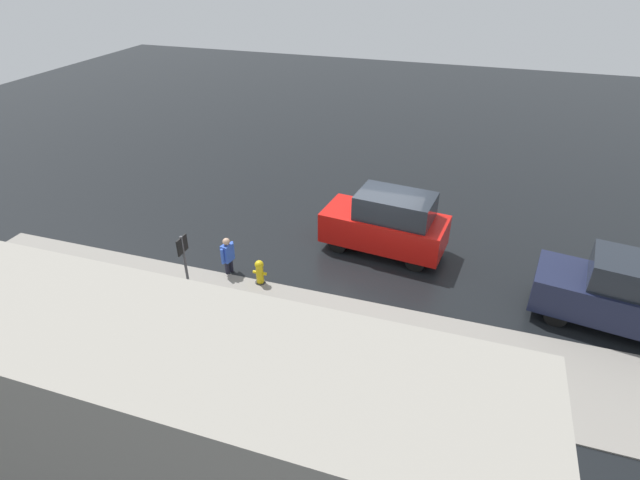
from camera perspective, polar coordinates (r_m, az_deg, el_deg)
ground_plane at (r=16.34m, az=6.44°, el=-1.51°), size 60.00×60.00×0.00m
kerb_strip at (r=13.05m, az=2.37°, el=-10.94°), size 24.00×3.20×0.04m
moving_hatchback at (r=16.00m, az=7.66°, el=1.94°), size 4.07×2.14×2.06m
parked_sedan at (r=15.01m, az=31.85°, el=-5.35°), size 4.52×2.39×1.98m
fire_hydrant at (r=14.73m, az=-6.90°, el=-3.70°), size 0.42×0.31×0.80m
pedestrian at (r=15.19m, az=-10.51°, el=-1.57°), size 0.31×0.56×1.22m
metal_railing at (r=11.13m, az=2.28°, el=-15.01°), size 7.82×0.04×1.05m
sign_post at (r=13.34m, az=-15.14°, el=-2.65°), size 0.07×0.44×2.40m
building_block at (r=9.40m, az=-25.57°, el=-17.28°), size 13.70×2.40×4.35m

